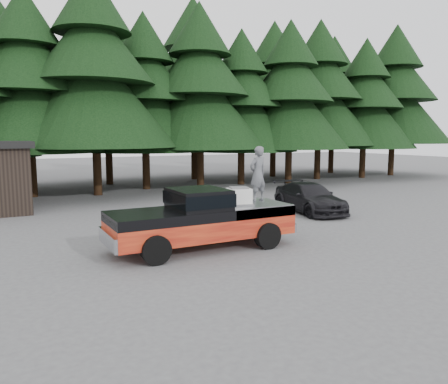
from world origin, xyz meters
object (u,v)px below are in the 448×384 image
pickup_truck (202,228)px  air_compressor (239,197)px  man_on_bed (258,174)px  parked_car (309,198)px

pickup_truck → air_compressor: size_ratio=7.95×
man_on_bed → parked_car: size_ratio=0.40×
air_compressor → man_on_bed: size_ratio=0.40×
parked_car → pickup_truck: bearing=-144.4°
pickup_truck → air_compressor: bearing=-6.2°
parked_car → air_compressor: bearing=-138.8°
air_compressor → man_on_bed: man_on_bed is taller
air_compressor → man_on_bed: (0.97, 0.41, 0.68)m
man_on_bed → parked_car: bearing=-157.4°
man_on_bed → air_compressor: bearing=11.1°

